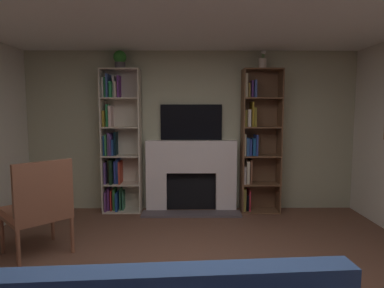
# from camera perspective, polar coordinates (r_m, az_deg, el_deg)

# --- Properties ---
(wall_back_accent) EXTENTS (5.37, 0.06, 2.54)m
(wall_back_accent) POSITION_cam_1_polar(r_m,az_deg,el_deg) (5.41, -0.13, 2.21)
(wall_back_accent) COLOR #ABAA8B
(wall_back_accent) RESTS_ON ground_plane
(fireplace) EXTENTS (1.53, 0.51, 1.13)m
(fireplace) POSITION_cam_1_polar(r_m,az_deg,el_deg) (5.36, -0.12, -5.10)
(fireplace) COLOR white
(fireplace) RESTS_ON ground_plane
(tv) EXTENTS (0.98, 0.06, 0.57)m
(tv) POSITION_cam_1_polar(r_m,az_deg,el_deg) (5.34, -0.13, 3.73)
(tv) COLOR black
(tv) RESTS_ON fireplace
(bookshelf_left) EXTENTS (0.60, 0.32, 2.24)m
(bookshelf_left) POSITION_cam_1_polar(r_m,az_deg,el_deg) (5.40, -12.60, -0.04)
(bookshelf_left) COLOR beige
(bookshelf_left) RESTS_ON ground_plane
(bookshelf_right) EXTENTS (0.60, 0.33, 2.24)m
(bookshelf_right) POSITION_cam_1_polar(r_m,az_deg,el_deg) (5.37, 10.80, 0.42)
(bookshelf_right) COLOR brown
(bookshelf_right) RESTS_ON ground_plane
(potted_plant) EXTENTS (0.20, 0.20, 0.28)m
(potted_plant) POSITION_cam_1_polar(r_m,az_deg,el_deg) (5.38, -12.20, 13.96)
(potted_plant) COLOR #554F51
(potted_plant) RESTS_ON bookshelf_left
(vase_with_flowers) EXTENTS (0.12, 0.12, 0.28)m
(vase_with_flowers) POSITION_cam_1_polar(r_m,az_deg,el_deg) (5.38, 11.94, 13.53)
(vase_with_flowers) COLOR beige
(vase_with_flowers) RESTS_ON bookshelf_right
(armchair) EXTENTS (0.85, 0.85, 1.08)m
(armchair) POSITION_cam_1_polar(r_m,az_deg,el_deg) (4.10, -24.70, -9.67)
(armchair) COLOR brown
(armchair) RESTS_ON ground_plane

